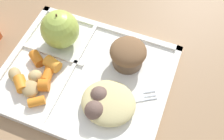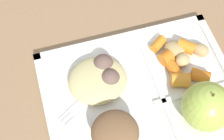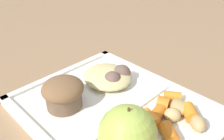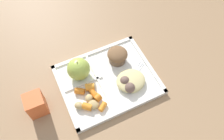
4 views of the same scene
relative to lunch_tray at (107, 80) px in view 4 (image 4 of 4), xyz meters
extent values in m
plane|color=#997551|center=(0.00, 0.00, -0.01)|extent=(6.00, 6.00, 0.00)
cube|color=white|center=(0.00, 0.00, 0.00)|extent=(0.35, 0.28, 0.01)
cube|color=white|center=(0.00, -0.13, 0.01)|extent=(0.35, 0.01, 0.01)
cube|color=white|center=(0.00, 0.13, 0.01)|extent=(0.35, 0.01, 0.01)
cube|color=white|center=(-0.17, 0.00, 0.01)|extent=(0.01, 0.28, 0.01)
cube|color=white|center=(0.17, 0.00, 0.01)|extent=(0.01, 0.28, 0.01)
cube|color=white|center=(-0.03, 0.00, 0.01)|extent=(0.01, 0.25, 0.01)
cube|color=white|center=(-0.09, 0.02, 0.01)|extent=(0.15, 0.01, 0.01)
sphere|color=#A8C14C|center=(-0.08, 0.06, 0.05)|extent=(0.08, 0.08, 0.08)
cylinder|color=#4C381E|center=(-0.08, 0.06, 0.09)|extent=(0.00, 0.00, 0.01)
cylinder|color=brown|center=(0.07, 0.06, 0.02)|extent=(0.07, 0.07, 0.03)
ellipsoid|color=brown|center=(0.07, 0.06, 0.05)|extent=(0.08, 0.08, 0.04)
cylinder|color=orange|center=(-0.07, -0.01, 0.02)|extent=(0.04, 0.03, 0.03)
cylinder|color=orange|center=(-0.06, -0.06, 0.02)|extent=(0.03, 0.03, 0.03)
cylinder|color=orange|center=(-0.11, -0.07, 0.02)|extent=(0.04, 0.04, 0.02)
cylinder|color=orange|center=(-0.06, -0.10, 0.02)|extent=(0.04, 0.03, 0.02)
cylinder|color=orange|center=(-0.11, -0.01, 0.02)|extent=(0.04, 0.04, 0.02)
cylinder|color=orange|center=(-0.07, -0.03, 0.02)|extent=(0.03, 0.04, 0.02)
ellipsoid|color=tan|center=(-0.09, -0.08, 0.02)|extent=(0.05, 0.05, 0.02)
ellipsoid|color=tan|center=(-0.09, -0.05, 0.02)|extent=(0.04, 0.04, 0.02)
ellipsoid|color=tan|center=(-0.13, -0.06, 0.02)|extent=(0.04, 0.04, 0.02)
ellipsoid|color=#D6C684|center=(0.07, -0.05, 0.02)|extent=(0.11, 0.10, 0.03)
sphere|color=brown|center=(0.05, -0.04, 0.02)|extent=(0.04, 0.04, 0.04)
sphere|color=brown|center=(0.05, -0.08, 0.03)|extent=(0.04, 0.04, 0.04)
cube|color=white|center=(0.06, -0.05, 0.01)|extent=(0.08, 0.05, 0.00)
cube|color=white|center=(0.12, -0.01, 0.01)|extent=(0.04, 0.03, 0.00)
cylinder|color=white|center=(0.14, -0.01, 0.01)|extent=(0.02, 0.02, 0.00)
cylinder|color=white|center=(0.14, 0.00, 0.01)|extent=(0.02, 0.02, 0.00)
cylinder|color=white|center=(0.14, 0.01, 0.01)|extent=(0.02, 0.02, 0.00)
cube|color=orange|center=(-0.26, 0.00, 0.04)|extent=(0.06, 0.06, 0.09)
camera|label=1|loc=(0.15, -0.24, 0.49)|focal=42.46mm
camera|label=2|loc=(0.13, 0.24, 0.57)|focal=55.67mm
camera|label=3|loc=(-0.24, 0.24, 0.29)|focal=37.99mm
camera|label=4|loc=(-0.16, -0.39, 0.75)|focal=37.10mm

